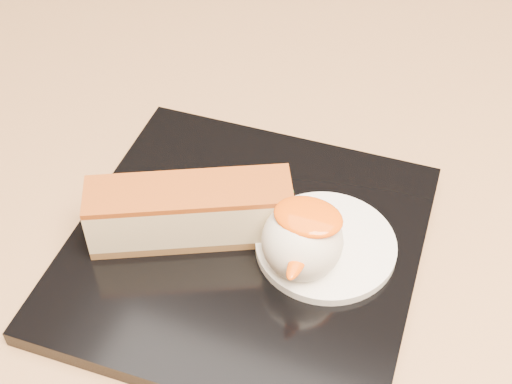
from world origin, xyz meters
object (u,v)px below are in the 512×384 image
at_px(dessert_plate, 245,249).
at_px(ice_cream_scoop, 302,241).
at_px(cheesecake, 190,212).
at_px(table, 331,351).

bearing_deg(dessert_plate, ice_cream_scoop, -7.13).
bearing_deg(dessert_plate, cheesecake, -171.87).
relative_size(table, dessert_plate, 3.64).
relative_size(dessert_plate, cheesecake, 1.69).
xyz_separation_m(table, dessert_plate, (-0.06, -0.05, 0.16)).
relative_size(table, ice_cream_scoop, 16.11).
xyz_separation_m(table, ice_cream_scoop, (-0.02, -0.05, 0.19)).
height_order(dessert_plate, ice_cream_scoop, ice_cream_scoop).
bearing_deg(dessert_plate, table, 40.12).
distance_m(table, cheesecake, 0.22).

